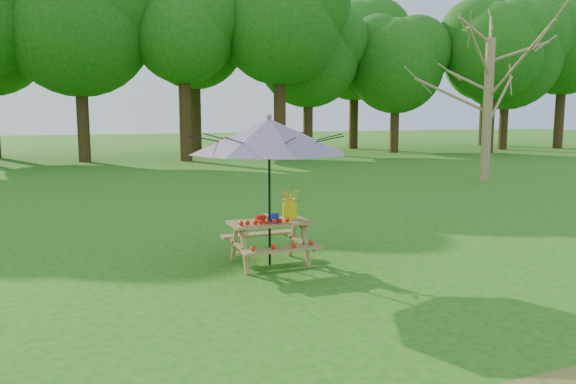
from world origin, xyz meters
name	(u,v)px	position (x,y,z in m)	size (l,w,h in m)	color
picnic_table	(270,244)	(-4.51, 2.11, 0.33)	(1.20, 1.32, 0.67)	olive
patio_umbrella	(269,136)	(-4.51, 2.11, 1.95)	(2.55, 2.55, 2.27)	black
produce_bins	(267,218)	(-4.54, 2.13, 0.72)	(0.32, 0.40, 0.13)	red
tomatoes_row	(264,222)	(-4.66, 1.93, 0.71)	(0.77, 0.13, 0.07)	red
flower_bucket	(290,201)	(-4.14, 2.20, 0.94)	(0.32, 0.28, 0.51)	yellow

